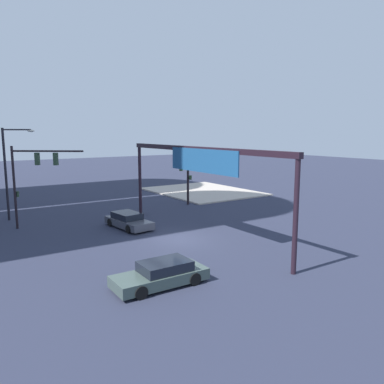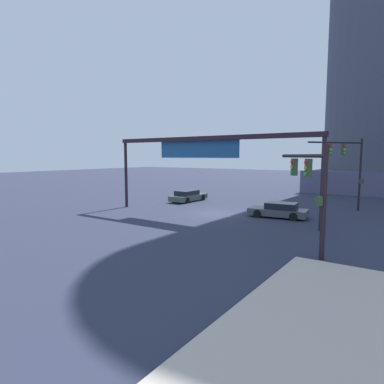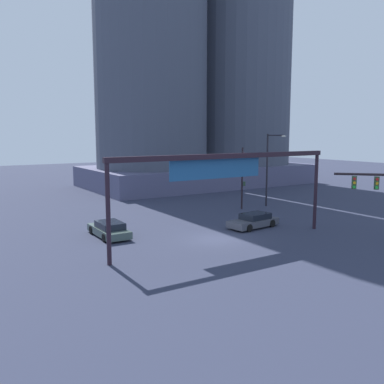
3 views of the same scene
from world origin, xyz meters
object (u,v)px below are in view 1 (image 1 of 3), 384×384
Objects in this scene: sedan_car_approaching at (161,274)px; sedan_car_waiting_far at (128,221)px; traffic_signal_near_corner at (186,171)px; streetlamp_curved_arm at (9,167)px; traffic_signal_opposite_side at (31,172)px.

sedan_car_waiting_far is at bearing -106.33° from sedan_car_approaching.
streetlamp_curved_arm is at bearing -56.58° from traffic_signal_near_corner.
traffic_signal_near_corner is 0.85× the size of traffic_signal_opposite_side.
sedan_car_approaching and sedan_car_waiting_far have the same top height.
sedan_car_approaching is at bearing -82.46° from streetlamp_curved_arm.
traffic_signal_near_corner is at bearing 41.69° from traffic_signal_opposite_side.
sedan_car_waiting_far is at bearing 6.27° from traffic_signal_opposite_side.
sedan_car_approaching is 1.01× the size of sedan_car_waiting_far.
streetlamp_curved_arm reaches higher than sedan_car_waiting_far.
sedan_car_waiting_far is at bearing -14.96° from traffic_signal_near_corner.
traffic_signal_near_corner reaches higher than sedan_car_waiting_far.
streetlamp_curved_arm is (3.48, 15.65, 0.96)m from traffic_signal_near_corner.
traffic_signal_near_corner reaches higher than sedan_car_approaching.
sedan_car_waiting_far is (-3.87, -6.21, -3.92)m from traffic_signal_opposite_side.
traffic_signal_near_corner is 20.51m from sedan_car_approaching.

